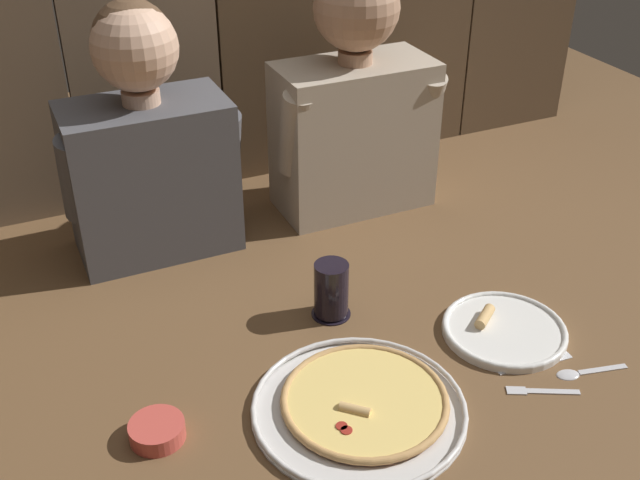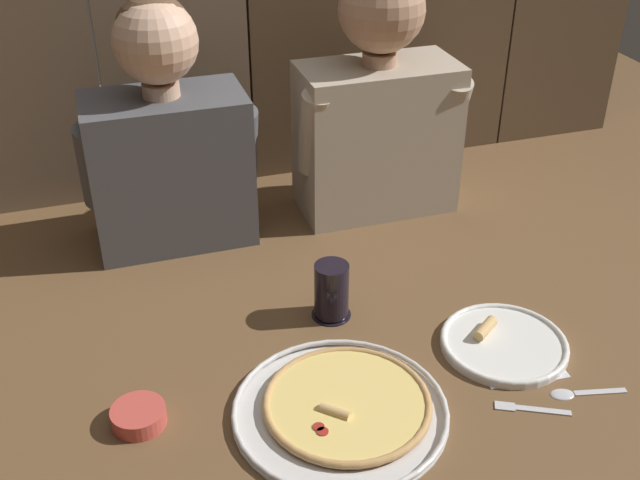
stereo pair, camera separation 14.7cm
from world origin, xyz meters
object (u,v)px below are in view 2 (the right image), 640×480
object	(u,v)px
drinking_glass	(331,291)
diner_left	(166,135)
pizza_tray	(343,407)
dinner_plate	(504,343)
dipping_bowl	(138,415)
diner_right	(378,97)

from	to	relation	value
drinking_glass	diner_left	size ratio (longest dim) A/B	0.21
pizza_tray	diner_left	xyz separation A→B (m)	(-0.18, 0.67, 0.25)
pizza_tray	dinner_plate	bearing A→B (deg)	11.49
dinner_plate	diner_left	size ratio (longest dim) A/B	0.43
dinner_plate	dipping_bowl	bearing A→B (deg)	179.26
diner_right	dipping_bowl	bearing A→B (deg)	-137.82
dinner_plate	diner_left	bearing A→B (deg)	131.46
dipping_bowl	diner_left	bearing A→B (deg)	75.24
drinking_glass	diner_right	distance (m)	0.53
pizza_tray	dipping_bowl	world-z (taller)	dipping_bowl
drinking_glass	diner_left	world-z (taller)	diner_left
diner_left	diner_right	size ratio (longest dim) A/B	0.94
drinking_glass	diner_right	bearing A→B (deg)	58.39
dinner_plate	diner_right	xyz separation A→B (m)	(-0.03, 0.60, 0.28)
pizza_tray	drinking_glass	size ratio (longest dim) A/B	3.11
diner_left	dinner_plate	bearing A→B (deg)	-48.54
drinking_glass	diner_left	distance (m)	0.52
dinner_plate	diner_left	distance (m)	0.84
dinner_plate	diner_right	distance (m)	0.66
pizza_tray	dipping_bowl	bearing A→B (deg)	166.68
pizza_tray	diner_right	distance (m)	0.79
dinner_plate	dipping_bowl	world-z (taller)	dinner_plate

